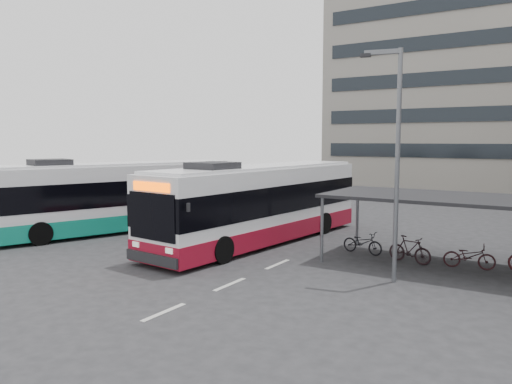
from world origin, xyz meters
The scene contains 11 objects.
ground centered at (0.00, 0.00, 0.00)m, with size 120.00×120.00×0.00m, color #28282B.
bike_shelter centered at (8.50, 3.00, 1.52)m, with size 10.00×4.00×2.54m.
office_block centered at (6.00, 36.00, 12.50)m, with size 30.00×15.00×25.00m, color gray.
road_markings centered at (2.50, -3.00, 0.01)m, with size 0.15×7.60×0.01m.
bus_main centered at (-0.15, 3.07, 1.70)m, with size 3.81×12.55×3.66m.
bus_teal centered at (-7.63, 1.53, 1.69)m, with size 6.65×12.49×3.64m.
pedestrian centered at (0.25, 4.07, 0.83)m, with size 0.60×0.40×1.65m, color black.
lamp_post centered at (6.67, 0.03, 4.17)m, with size 1.27×0.40×7.31m.
sign_totem_south centered at (-11.98, -0.21, 1.30)m, with size 0.54×0.28×2.52m.
sign_totem_mid centered at (-12.02, 0.93, 1.37)m, with size 0.57×0.28×2.65m.
sign_totem_north centered at (-13.30, 6.79, 1.35)m, with size 0.57×0.24×2.63m.
Camera 1 is at (11.35, -15.44, 4.53)m, focal length 35.00 mm.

